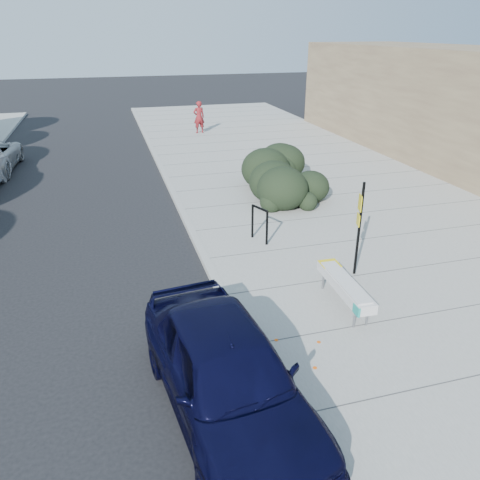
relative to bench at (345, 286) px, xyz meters
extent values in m
plane|color=black|center=(-2.50, 1.19, -0.67)|extent=(120.00, 120.00, 0.00)
cube|color=gray|center=(3.10, 6.19, -0.60)|extent=(11.20, 50.00, 0.15)
cube|color=#9E9E99|center=(-2.50, 6.19, -0.59)|extent=(0.22, 50.00, 0.17)
cylinder|color=gray|center=(-0.17, -0.82, -0.31)|extent=(0.05, 0.05, 0.41)
cylinder|color=gray|center=(0.12, -0.83, -0.31)|extent=(0.05, 0.05, 0.41)
cylinder|color=gray|center=(-0.11, 0.83, -0.31)|extent=(0.05, 0.05, 0.41)
cylinder|color=gray|center=(0.18, 0.82, -0.31)|extent=(0.05, 0.05, 0.41)
cylinder|color=gray|center=(-0.14, 0.00, -0.14)|extent=(0.10, 1.66, 0.04)
cylinder|color=gray|center=(0.15, -0.01, -0.14)|extent=(0.10, 1.66, 0.04)
cube|color=#B2B2B2|center=(0.00, 0.00, 0.01)|extent=(0.52, 2.19, 0.23)
cube|color=yellow|center=(0.04, 0.86, 0.13)|extent=(0.46, 0.45, 0.02)
cube|color=teal|center=(-0.24, -0.98, 0.01)|extent=(0.06, 0.25, 0.20)
cylinder|color=black|center=(-0.59, 3.63, -0.01)|extent=(0.07, 0.07, 1.02)
cylinder|color=black|center=(-0.84, 4.24, -0.01)|extent=(0.07, 0.07, 1.02)
cylinder|color=black|center=(-0.71, 3.93, 0.50)|extent=(0.31, 0.64, 0.07)
cube|color=black|center=(1.00, 1.32, 0.70)|extent=(0.07, 0.07, 2.45)
cube|color=yellow|center=(0.96, 1.33, 1.41)|extent=(0.10, 0.28, 0.39)
cube|color=yellow|center=(0.96, 1.33, 0.96)|extent=(0.09, 0.26, 0.30)
ellipsoid|color=black|center=(1.50, 8.19, 0.34)|extent=(3.69, 5.07, 1.71)
imported|color=black|center=(-3.30, -2.26, 0.16)|extent=(2.52, 5.10, 1.67)
imported|color=maroon|center=(0.72, 20.09, 0.42)|extent=(0.73, 0.52, 1.87)
camera|label=1|loc=(-4.74, -8.09, 5.22)|focal=35.00mm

